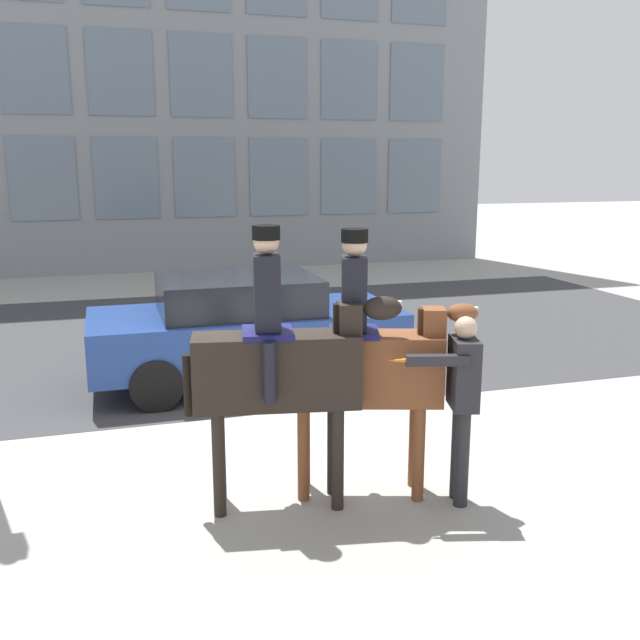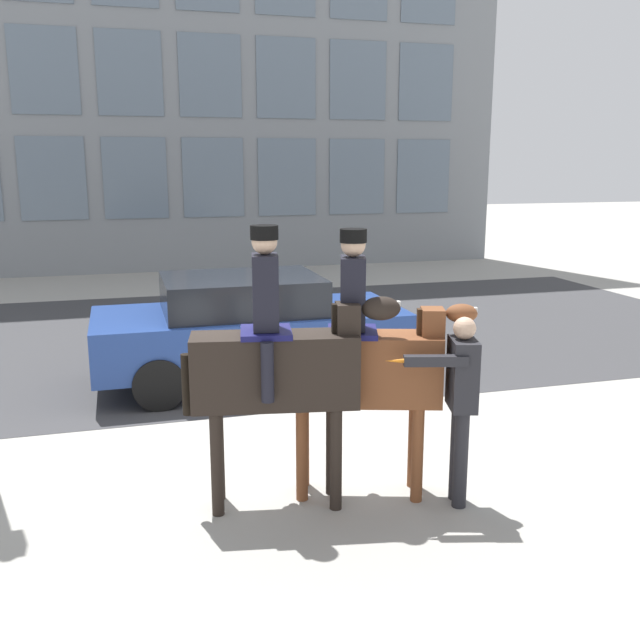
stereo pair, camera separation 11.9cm
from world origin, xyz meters
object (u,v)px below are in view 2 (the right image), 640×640
Objects in this scene: mounted_horse_lead at (279,363)px; street_car_near_lane at (248,327)px; pedestrian_bystander at (460,396)px; mounted_horse_companion at (363,362)px.

street_car_near_lane is at bearing 93.94° from mounted_horse_lead.
pedestrian_bystander is at bearing -74.60° from street_car_near_lane.
mounted_horse_lead is 0.79m from mounted_horse_companion.
mounted_horse_lead is 1.02× the size of mounted_horse_companion.
mounted_horse_lead is at bearing -0.42° from pedestrian_bystander.
pedestrian_bystander is 4.37m from street_car_near_lane.
pedestrian_bystander reaches higher than street_car_near_lane.
mounted_horse_lead is 1.64m from pedestrian_bystander.
mounted_horse_lead reaches higher than street_car_near_lane.
mounted_horse_companion is 3.82m from street_car_near_lane.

